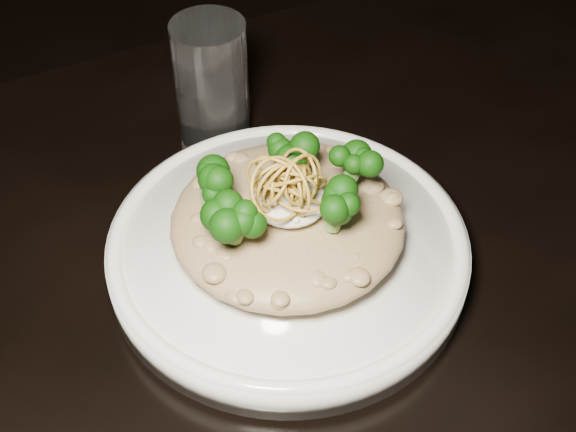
% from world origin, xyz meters
% --- Properties ---
extents(table, '(1.10, 0.80, 0.75)m').
position_xyz_m(table, '(0.00, 0.00, 0.67)').
color(table, black).
rests_on(table, ground).
extents(plate, '(0.28, 0.28, 0.03)m').
position_xyz_m(plate, '(0.05, 0.05, 0.76)').
color(plate, white).
rests_on(plate, table).
extents(risotto, '(0.18, 0.18, 0.04)m').
position_xyz_m(risotto, '(0.05, 0.05, 0.80)').
color(risotto, brown).
rests_on(risotto, plate).
extents(broccoli, '(0.13, 0.13, 0.05)m').
position_xyz_m(broccoli, '(0.04, 0.05, 0.84)').
color(broccoli, black).
rests_on(broccoli, risotto).
extents(cheese, '(0.05, 0.05, 0.02)m').
position_xyz_m(cheese, '(0.05, 0.05, 0.83)').
color(cheese, white).
rests_on(cheese, risotto).
extents(shallots, '(0.06, 0.06, 0.04)m').
position_xyz_m(shallots, '(0.04, 0.05, 0.85)').
color(shallots, brown).
rests_on(shallots, cheese).
extents(drinking_glass, '(0.08, 0.08, 0.12)m').
position_xyz_m(drinking_glass, '(0.06, 0.23, 0.81)').
color(drinking_glass, silver).
rests_on(drinking_glass, table).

